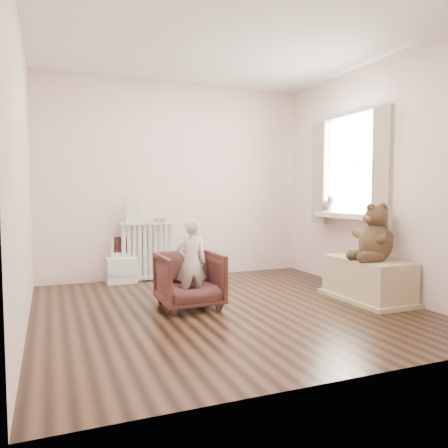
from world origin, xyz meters
name	(u,v)px	position (x,y,z in m)	size (l,w,h in m)	color
floor	(227,308)	(0.00, 0.00, 0.00)	(3.60, 3.60, 0.01)	black
ceiling	(227,38)	(0.00, 0.00, 2.60)	(3.60, 3.60, 0.01)	white
back_wall	(176,181)	(0.00, 1.80, 1.30)	(3.60, 0.02, 2.60)	white
front_wall	(344,164)	(0.00, -1.80, 1.30)	(3.60, 0.02, 2.60)	white
left_wall	(22,172)	(-1.80, 0.00, 1.30)	(0.02, 3.60, 2.60)	white
right_wall	(376,178)	(1.80, 0.00, 1.30)	(0.02, 3.60, 2.60)	white
window	(356,166)	(1.76, 0.30, 1.45)	(0.03, 0.90, 1.10)	white
window_sill	(348,216)	(1.67, 0.30, 0.87)	(0.22, 1.10, 0.06)	silver
curtain_left	(382,169)	(1.65, -0.27, 1.39)	(0.06, 0.26, 1.30)	tan
curtain_right	(320,173)	(1.65, 0.87, 1.39)	(0.06, 0.26, 1.30)	tan
radiator	(147,250)	(-0.43, 1.68, 0.39)	(0.72, 0.14, 0.76)	silver
paper_doll	(133,211)	(-0.60, 1.68, 0.91)	(0.19, 0.02, 0.31)	beige
tin_a	(158,220)	(-0.28, 1.68, 0.78)	(0.09, 0.09, 0.05)	#A59E8C
tin_b	(162,220)	(-0.23, 1.68, 0.78)	(0.09, 0.09, 0.05)	#A59E8C
toy_vanity	(121,261)	(-0.77, 1.65, 0.28)	(0.37, 0.27, 0.58)	silver
armchair	(190,280)	(-0.33, 0.17, 0.28)	(0.59, 0.61, 0.55)	#522925
child	(191,263)	(-0.33, 0.12, 0.45)	(0.31, 0.21, 0.86)	beige
toy_bench	(368,281)	(1.52, -0.24, 0.20)	(0.50, 0.94, 0.44)	beige
teddy_bear	(376,238)	(1.51, -0.35, 0.67)	(0.47, 0.36, 0.58)	#392919
plush_cat	(328,204)	(1.66, 0.70, 1.00)	(0.15, 0.24, 0.21)	slate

